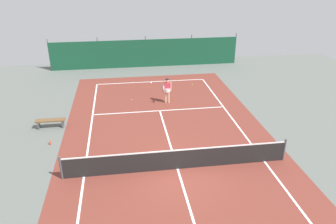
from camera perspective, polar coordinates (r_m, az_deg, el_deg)
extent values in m
plane|color=slate|center=(15.03, 1.65, -9.81)|extent=(36.00, 36.00, 0.00)
cube|color=brown|center=(15.02, 1.65, -9.80)|extent=(11.02, 26.60, 0.01)
cube|color=white|center=(25.64, -2.97, 5.24)|extent=(8.22, 0.10, 0.01)
cube|color=white|center=(14.97, -14.33, -10.79)|extent=(0.10, 23.80, 0.01)
cube|color=white|center=(16.15, 16.32, -8.19)|extent=(0.10, 23.80, 0.01)
cube|color=white|center=(20.56, -1.44, 0.22)|extent=(8.22, 0.10, 0.01)
cube|color=white|center=(15.02, 1.65, -9.78)|extent=(0.10, 12.80, 0.01)
cube|color=white|center=(25.50, -2.94, 5.13)|extent=(0.10, 0.30, 0.01)
cube|color=black|center=(14.76, 1.67, -8.29)|extent=(9.92, 0.03, 0.95)
cube|color=white|center=(14.50, 1.70, -6.63)|extent=(9.92, 0.04, 0.05)
cylinder|color=#47474C|center=(14.81, -18.05, -9.20)|extent=(0.10, 0.10, 1.10)
cylinder|color=#47474C|center=(16.26, 19.45, -6.19)|extent=(0.10, 0.10, 1.10)
cube|color=#14472D|center=(29.22, -3.85, 10.08)|extent=(16.22, 0.06, 2.40)
cylinder|color=#595B60|center=(29.74, -19.84, 9.25)|extent=(0.08, 0.08, 2.70)
cylinder|color=#595B60|center=(29.21, -11.93, 9.91)|extent=(0.08, 0.08, 2.70)
cylinder|color=#595B60|center=(29.24, -3.87, 10.39)|extent=(0.08, 0.08, 2.70)
cylinder|color=#595B60|center=(29.83, 4.05, 10.67)|extent=(0.08, 0.08, 2.70)
cylinder|color=#595B60|center=(30.94, 11.54, 10.75)|extent=(0.08, 0.08, 2.70)
cube|color=#234C1E|center=(29.96, -3.91, 9.16)|extent=(14.60, 0.70, 1.10)
cylinder|color=#D8AD8C|center=(21.63, 0.11, 2.65)|extent=(0.12, 0.12, 0.82)
cylinder|color=#D8AD8C|center=(21.62, -0.42, 2.64)|extent=(0.12, 0.12, 0.82)
cylinder|color=white|center=(21.44, -0.15, 3.86)|extent=(0.40, 0.40, 0.22)
cube|color=#D1384C|center=(21.37, -0.15, 4.36)|extent=(0.38, 0.23, 0.56)
sphere|color=#D8AD8C|center=(21.23, -0.16, 5.45)|extent=(0.22, 0.22, 0.22)
cylinder|color=black|center=(21.20, -0.16, 5.68)|extent=(0.23, 0.23, 0.04)
cylinder|color=#D8AD8C|center=(21.38, 0.46, 4.44)|extent=(0.09, 0.09, 0.58)
cylinder|color=#D8AD8C|center=(21.24, -0.76, 4.31)|extent=(0.14, 0.53, 0.41)
cylinder|color=black|center=(21.00, -0.86, 3.74)|extent=(0.06, 0.28, 0.13)
torus|color=teal|center=(20.92, -0.86, 4.30)|extent=(0.31, 0.15, 0.29)
sphere|color=#CCDB33|center=(22.30, -6.34, 2.15)|extent=(0.07, 0.07, 0.07)
sphere|color=#CCDB33|center=(25.05, 4.24, 4.79)|extent=(0.07, 0.07, 0.07)
cube|color=navy|center=(31.54, -3.73, 10.27)|extent=(1.81, 4.20, 0.80)
cube|color=#2D333D|center=(31.38, -3.76, 11.47)|extent=(1.53, 1.89, 0.56)
cylinder|color=black|center=(32.84, -5.50, 10.07)|extent=(0.22, 0.64, 0.64)
cylinder|color=black|center=(32.98, -2.33, 10.22)|extent=(0.22, 0.64, 0.64)
cylinder|color=black|center=(30.33, -5.21, 8.86)|extent=(0.22, 0.64, 0.64)
cylinder|color=black|center=(30.47, -1.79, 9.02)|extent=(0.22, 0.64, 0.64)
cube|color=brown|center=(19.45, -19.71, -1.36)|extent=(1.60, 0.40, 0.08)
cube|color=#4C4C51|center=(19.69, -21.46, -2.05)|extent=(0.08, 0.36, 0.45)
cube|color=#4C4C51|center=(19.42, -17.74, -1.85)|extent=(0.08, 0.36, 0.45)
cylinder|color=#D84C38|center=(17.80, -19.67, -5.02)|extent=(0.08, 0.08, 0.24)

